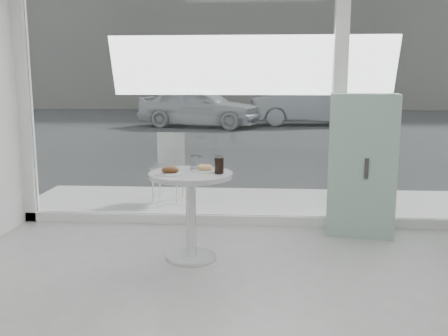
# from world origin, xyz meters

# --- Properties ---
(storefront) EXTENTS (5.00, 0.14, 3.00)m
(storefront) POSITION_xyz_m (0.07, 3.00, 1.71)
(storefront) COLOR white
(storefront) RESTS_ON ground
(main_table) EXTENTS (0.72, 0.72, 0.77)m
(main_table) POSITION_xyz_m (-0.50, 1.90, 0.55)
(main_table) COLOR silver
(main_table) RESTS_ON ground
(patio_deck) EXTENTS (5.60, 1.60, 0.05)m
(patio_deck) POSITION_xyz_m (0.00, 3.80, 0.03)
(patio_deck) COLOR silver
(patio_deck) RESTS_ON ground
(street) EXTENTS (40.00, 24.00, 0.00)m
(street) POSITION_xyz_m (0.00, 16.00, -0.00)
(street) COLOR #313131
(street) RESTS_ON ground
(far_building) EXTENTS (40.00, 2.00, 8.00)m
(far_building) POSITION_xyz_m (0.00, 25.00, 4.00)
(far_building) COLOR gray
(far_building) RESTS_ON ground
(mint_cabinet) EXTENTS (0.71, 0.53, 1.42)m
(mint_cabinet) POSITION_xyz_m (1.12, 2.78, 0.71)
(mint_cabinet) COLOR #87AC9A
(mint_cabinet) RESTS_ON ground
(patio_chair) EXTENTS (0.39, 0.39, 0.84)m
(patio_chair) POSITION_xyz_m (-1.06, 3.97, 0.53)
(patio_chair) COLOR silver
(patio_chair) RESTS_ON patio_deck
(car_white) EXTENTS (4.32, 2.63, 1.38)m
(car_white) POSITION_xyz_m (-1.87, 14.22, 0.69)
(car_white) COLOR silver
(car_white) RESTS_ON street
(car_silver) EXTENTS (4.02, 1.70, 1.29)m
(car_silver) POSITION_xyz_m (1.77, 15.19, 0.65)
(car_silver) COLOR #979A9E
(car_silver) RESTS_ON street
(plate_fritter) EXTENTS (0.24, 0.24, 0.07)m
(plate_fritter) POSITION_xyz_m (-0.66, 1.81, 0.80)
(plate_fritter) COLOR silver
(plate_fritter) RESTS_ON main_table
(plate_donut) EXTENTS (0.23, 0.23, 0.05)m
(plate_donut) POSITION_xyz_m (-0.39, 1.98, 0.79)
(plate_donut) COLOR silver
(plate_donut) RESTS_ON main_table
(water_tumbler_a) EXTENTS (0.08, 0.08, 0.13)m
(water_tumbler_a) POSITION_xyz_m (-0.48, 2.03, 0.83)
(water_tumbler_a) COLOR white
(water_tumbler_a) RESTS_ON main_table
(water_tumbler_b) EXTENTS (0.07, 0.07, 0.11)m
(water_tumbler_b) POSITION_xyz_m (-0.46, 2.14, 0.82)
(water_tumbler_b) COLOR white
(water_tumbler_b) RESTS_ON main_table
(cola_glass) EXTENTS (0.08, 0.08, 0.15)m
(cola_glass) POSITION_xyz_m (-0.25, 1.88, 0.84)
(cola_glass) COLOR white
(cola_glass) RESTS_ON main_table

